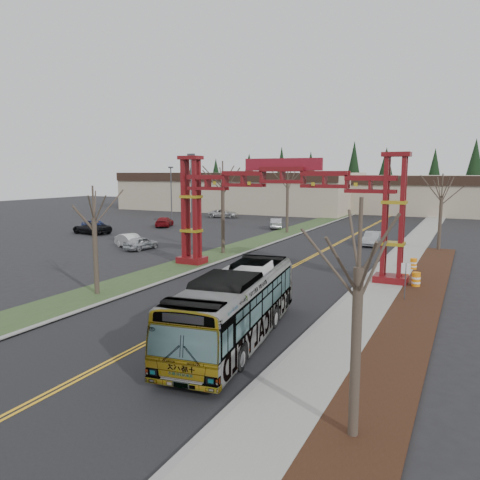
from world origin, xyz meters
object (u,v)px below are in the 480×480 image
Objects in this scene: barrel_south at (416,280)px; retail_building_west at (241,191)px; retail_building_east at (456,195)px; street_sign at (406,274)px; light_pole_mid at (171,189)px; parked_car_near_b at (131,241)px; parked_car_mid_a at (164,222)px; parked_car_near_c at (91,228)px; transit_bus at (236,306)px; barrel_mid at (405,273)px; light_pole_near at (192,189)px; bare_tree_right_near at (359,269)px; bare_tree_right_far at (442,196)px; parked_car_near_a at (141,243)px; barrel_north at (413,264)px; bare_tree_median_far at (288,182)px; parked_car_far_a at (276,223)px; bare_tree_median_near at (94,219)px; light_pole_far at (263,183)px; silver_sedan at (372,239)px; parked_car_mid_b at (96,225)px; gateway_arch at (282,194)px; parked_car_far_b at (223,214)px; bare_tree_median_mid at (223,185)px.

retail_building_west is at bearing 126.13° from barrel_south.
retail_building_east reaches higher than street_sign.
parked_car_near_b is at bearing -63.58° from light_pole_mid.
street_sign reaches higher than parked_car_mid_a.
transit_bus is at bearing 60.47° from parked_car_near_c.
transit_bus is at bearing -108.26° from barrel_mid.
light_pole_mid is at bearing -91.54° from retail_building_west.
retail_building_east is at bearing 59.74° from light_pole_near.
bare_tree_right_far reaches higher than bare_tree_right_near.
retail_building_east is at bearing -110.08° from parked_car_near_a.
parked_car_near_b is 4.43× the size of barrel_north.
bare_tree_right_near is (18.00, -42.26, -1.46)m from bare_tree_median_far.
parked_car_far_a is (19.00, -27.83, -3.06)m from retail_building_west.
parked_car_far_a is at bearing 128.81° from barrel_mid.
bare_tree_median_near is 19.02m from street_sign.
bare_tree_right_near is at bearing -89.01° from barrel_south.
light_pole_mid is at bearing -124.96° from light_pole_far.
parked_car_far_a is (-14.58, 9.34, -0.03)m from silver_sedan.
parked_car_far_a is at bearing 133.75° from barrel_north.
parked_car_mid_a is at bearing 172.39° from bare_tree_right_far.
light_pole_mid reaches higher than barrel_mid.
retail_building_west is at bearing 131.49° from silver_sedan.
retail_building_east is 64.16m from parked_car_near_b.
bare_tree_median_near is 6.49× the size of barrel_south.
parked_car_near_b is 21.40m from bare_tree_median_far.
retail_building_east is 66.08m from street_sign.
parked_car_near_c is 1.26× the size of parked_car_far_a.
retail_building_east is at bearing 88.78° from barrel_mid.
parked_car_mid_b is 0.61× the size of bare_tree_right_near.
bare_tree_median_far is 11.96m from light_pole_near.
street_sign reaches higher than parked_car_near_b.
retail_building_west is 44.05× the size of barrel_south.
parked_car_near_a is 0.40× the size of light_pole_near.
light_pole_mid is at bearing 158.52° from silver_sedan.
transit_bus reaches higher than parked_car_near_a.
parked_car_mid_b is at bearing -174.27° from light_pole_near.
parked_car_near_c is at bearing 159.05° from street_sign.
parked_car_near_b is at bearing 166.64° from gateway_arch.
barrel_mid is at bearing 10.47° from gateway_arch.
gateway_arch reaches higher than silver_sedan.
parked_car_near_c is at bearing -171.95° from bare_tree_right_far.
parked_car_far_b is 0.74× the size of bare_tree_median_near.
transit_bus is at bearing -109.49° from parked_car_near_b.
bare_tree_right_far is 17.42m from barrel_south.
bare_tree_median_mid is at bearing -47.13° from light_pole_mid.
transit_bus is at bearing -90.89° from silver_sedan.
light_pole_near is at bearing -72.09° from retail_building_west.
parked_car_near_a is at bearing 70.20° from parked_car_near_c.
barrel_mid is 1.06× the size of barrel_north.
parked_car_mid_b is 43.34m from barrel_south.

